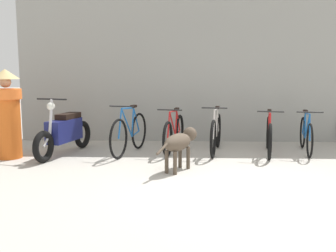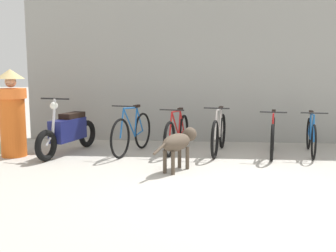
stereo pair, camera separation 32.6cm
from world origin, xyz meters
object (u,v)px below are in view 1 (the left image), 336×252
object	(u,v)px
bicycle_4	(306,135)
motorcycle	(64,132)
bicycle_2	(216,133)
bicycle_3	(269,136)
stray_dog	(180,142)
person_in_robes	(7,113)
bicycle_0	(129,133)
bicycle_1	(174,133)

from	to	relation	value
bicycle_4	motorcycle	world-z (taller)	motorcycle
bicycle_2	bicycle_3	xyz separation A→B (m)	(0.98, -0.09, -0.02)
stray_dog	person_in_robes	distance (m)	3.16
bicycle_0	bicycle_1	bearing A→B (deg)	122.62
stray_dog	motorcycle	bearing A→B (deg)	93.14
bicycle_0	bicycle_4	xyz separation A→B (m)	(3.32, 0.19, -0.04)
bicycle_2	stray_dog	distance (m)	1.51
bicycle_1	stray_dog	size ratio (longest dim) A/B	1.63
bicycle_0	bicycle_2	world-z (taller)	bicycle_0
stray_dog	person_in_robes	bearing A→B (deg)	105.53
bicycle_1	motorcycle	bearing A→B (deg)	-67.36
person_in_robes	bicycle_2	bearing A→B (deg)	-128.80
bicycle_0	person_in_robes	distance (m)	2.19
bicycle_0	person_in_robes	xyz separation A→B (m)	(-2.10, -0.44, 0.43)
bicycle_3	bicycle_4	world-z (taller)	bicycle_3
motorcycle	bicycle_1	bearing A→B (deg)	115.89
bicycle_1	person_in_robes	distance (m)	3.04
bicycle_1	bicycle_3	size ratio (longest dim) A/B	1.02
bicycle_0	stray_dog	size ratio (longest dim) A/B	1.58
person_in_robes	bicycle_3	bearing A→B (deg)	-131.81
bicycle_2	stray_dog	xyz separation A→B (m)	(-0.67, -1.35, 0.08)
stray_dog	bicycle_1	bearing A→B (deg)	34.23
bicycle_3	stray_dog	size ratio (longest dim) A/B	1.60
bicycle_0	motorcycle	world-z (taller)	motorcycle
person_in_robes	bicycle_1	bearing A→B (deg)	-124.54
bicycle_1	person_in_robes	bearing A→B (deg)	-65.10
bicycle_3	person_in_robes	world-z (taller)	person_in_robes
bicycle_1	bicycle_0	bearing A→B (deg)	-61.53
bicycle_0	bicycle_1	xyz separation A→B (m)	(0.83, 0.25, -0.04)
bicycle_1	person_in_robes	xyz separation A→B (m)	(-2.92, -0.70, 0.47)
bicycle_4	person_in_robes	world-z (taller)	person_in_robes
stray_dog	bicycle_0	bearing A→B (deg)	67.85
motorcycle	stray_dog	distance (m)	2.38
bicycle_3	bicycle_0	bearing A→B (deg)	-77.92
bicycle_0	stray_dog	bearing A→B (deg)	54.07
bicycle_2	person_in_robes	bearing A→B (deg)	-70.47
bicycle_4	stray_dog	bearing A→B (deg)	-50.03
bicycle_4	bicycle_1	bearing A→B (deg)	-81.82
bicycle_1	bicycle_4	bearing A→B (deg)	99.97
bicycle_0	bicycle_4	bearing A→B (deg)	108.86
motorcycle	bicycle_3	bearing A→B (deg)	107.84
bicycle_0	person_in_robes	bearing A→B (deg)	-62.39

